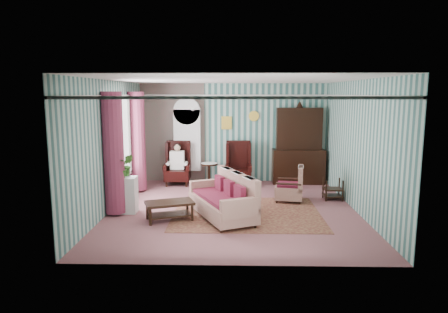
{
  "coord_description": "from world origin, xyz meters",
  "views": [
    {
      "loc": [
        0.0,
        -8.78,
        2.62
      ],
      "look_at": [
        -0.22,
        0.6,
        1.12
      ],
      "focal_mm": 32.0,
      "sensor_mm": 36.0,
      "label": 1
    }
  ],
  "objects_px": {
    "wingback_right": "(238,164)",
    "coffee_table": "(170,211)",
    "seated_woman": "(178,164)",
    "round_side_table": "(209,173)",
    "plant_stand": "(124,195)",
    "floral_armchair": "(289,180)",
    "bookcase": "(187,144)",
    "nest_table": "(333,189)",
    "dresser_hutch": "(299,143)",
    "sofa": "(222,197)",
    "wingback_left": "(177,163)"
  },
  "relations": [
    {
      "from": "wingback_left",
      "to": "coffee_table",
      "type": "distance_m",
      "value": 3.31
    },
    {
      "from": "wingback_left",
      "to": "floral_armchair",
      "type": "xyz_separation_m",
      "value": [
        2.96,
        -1.73,
        -0.1
      ]
    },
    {
      "from": "wingback_left",
      "to": "seated_woman",
      "type": "relative_size",
      "value": 1.06
    },
    {
      "from": "wingback_right",
      "to": "plant_stand",
      "type": "bearing_deg",
      "value": -132.84
    },
    {
      "from": "seated_woman",
      "to": "floral_armchair",
      "type": "relative_size",
      "value": 1.13
    },
    {
      "from": "wingback_right",
      "to": "nest_table",
      "type": "bearing_deg",
      "value": -33.75
    },
    {
      "from": "round_side_table",
      "to": "sofa",
      "type": "distance_m",
      "value": 3.28
    },
    {
      "from": "wingback_right",
      "to": "dresser_hutch",
      "type": "bearing_deg",
      "value": 8.77
    },
    {
      "from": "seated_woman",
      "to": "wingback_right",
      "type": "bearing_deg",
      "value": 0.0
    },
    {
      "from": "seated_woman",
      "to": "bookcase",
      "type": "bearing_deg",
      "value": 57.34
    },
    {
      "from": "floral_armchair",
      "to": "coffee_table",
      "type": "relative_size",
      "value": 1.07
    },
    {
      "from": "nest_table",
      "to": "wingback_left",
      "type": "bearing_deg",
      "value": 159.15
    },
    {
      "from": "dresser_hutch",
      "to": "wingback_right",
      "type": "xyz_separation_m",
      "value": [
        -1.75,
        -0.27,
        -0.55
      ]
    },
    {
      "from": "seated_woman",
      "to": "coffee_table",
      "type": "relative_size",
      "value": 1.21
    },
    {
      "from": "wingback_left",
      "to": "nest_table",
      "type": "relative_size",
      "value": 2.31
    },
    {
      "from": "bookcase",
      "to": "plant_stand",
      "type": "height_order",
      "value": "bookcase"
    },
    {
      "from": "sofa",
      "to": "coffee_table",
      "type": "relative_size",
      "value": 1.97
    },
    {
      "from": "seated_woman",
      "to": "round_side_table",
      "type": "relative_size",
      "value": 1.97
    },
    {
      "from": "seated_woman",
      "to": "round_side_table",
      "type": "distance_m",
      "value": 0.96
    },
    {
      "from": "seated_woman",
      "to": "sofa",
      "type": "xyz_separation_m",
      "value": [
        1.36,
        -3.09,
        -0.13
      ]
    },
    {
      "from": "wingback_left",
      "to": "coffee_table",
      "type": "relative_size",
      "value": 1.28
    },
    {
      "from": "wingback_right",
      "to": "plant_stand",
      "type": "xyz_separation_m",
      "value": [
        -2.55,
        -2.75,
        -0.22
      ]
    },
    {
      "from": "seated_woman",
      "to": "coffee_table",
      "type": "bearing_deg",
      "value": -85.04
    },
    {
      "from": "dresser_hutch",
      "to": "coffee_table",
      "type": "bearing_deg",
      "value": -132.29
    },
    {
      "from": "seated_woman",
      "to": "plant_stand",
      "type": "distance_m",
      "value": 2.87
    },
    {
      "from": "wingback_left",
      "to": "floral_armchair",
      "type": "height_order",
      "value": "wingback_left"
    },
    {
      "from": "wingback_right",
      "to": "nest_table",
      "type": "relative_size",
      "value": 2.31
    },
    {
      "from": "floral_armchair",
      "to": "coffee_table",
      "type": "distance_m",
      "value": 3.11
    },
    {
      "from": "wingback_right",
      "to": "seated_woman",
      "type": "distance_m",
      "value": 1.75
    },
    {
      "from": "wingback_left",
      "to": "floral_armchair",
      "type": "relative_size",
      "value": 1.19
    },
    {
      "from": "wingback_right",
      "to": "round_side_table",
      "type": "height_order",
      "value": "wingback_right"
    },
    {
      "from": "round_side_table",
      "to": "sofa",
      "type": "bearing_deg",
      "value": -81.88
    },
    {
      "from": "wingback_left",
      "to": "plant_stand",
      "type": "height_order",
      "value": "wingback_left"
    },
    {
      "from": "coffee_table",
      "to": "bookcase",
      "type": "bearing_deg",
      "value": 90.52
    },
    {
      "from": "round_side_table",
      "to": "coffee_table",
      "type": "relative_size",
      "value": 0.61
    },
    {
      "from": "dresser_hutch",
      "to": "coffee_table",
      "type": "xyz_separation_m",
      "value": [
        -3.22,
        -3.54,
        -0.98
      ]
    },
    {
      "from": "wingback_left",
      "to": "round_side_table",
      "type": "height_order",
      "value": "wingback_left"
    },
    {
      "from": "wingback_right",
      "to": "round_side_table",
      "type": "bearing_deg",
      "value": 169.99
    },
    {
      "from": "floral_armchair",
      "to": "bookcase",
      "type": "bearing_deg",
      "value": 62.19
    },
    {
      "from": "wingback_right",
      "to": "wingback_left",
      "type": "bearing_deg",
      "value": 180.0
    },
    {
      "from": "wingback_right",
      "to": "coffee_table",
      "type": "height_order",
      "value": "wingback_right"
    },
    {
      "from": "nest_table",
      "to": "sofa",
      "type": "bearing_deg",
      "value": -150.29
    },
    {
      "from": "coffee_table",
      "to": "nest_table",
      "type": "bearing_deg",
      "value": 24.38
    },
    {
      "from": "sofa",
      "to": "floral_armchair",
      "type": "relative_size",
      "value": 1.84
    },
    {
      "from": "plant_stand",
      "to": "seated_woman",
      "type": "bearing_deg",
      "value": 73.78
    },
    {
      "from": "bookcase",
      "to": "nest_table",
      "type": "bearing_deg",
      "value": -26.92
    },
    {
      "from": "nest_table",
      "to": "floral_armchair",
      "type": "distance_m",
      "value": 1.15
    },
    {
      "from": "round_side_table",
      "to": "plant_stand",
      "type": "xyz_separation_m",
      "value": [
        -1.7,
        -2.9,
        0.1
      ]
    },
    {
      "from": "dresser_hutch",
      "to": "coffee_table",
      "type": "distance_m",
      "value": 4.88
    },
    {
      "from": "bookcase",
      "to": "plant_stand",
      "type": "relative_size",
      "value": 2.8
    }
  ]
}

